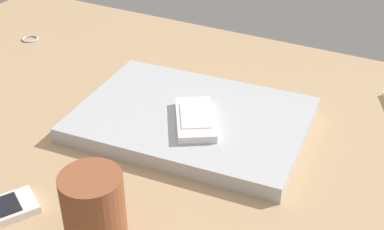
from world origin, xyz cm
name	(u,v)px	position (x,y,z in cm)	size (l,w,h in cm)	color
desk_surface	(153,140)	(0.00, 0.00, 1.50)	(120.00, 80.00, 3.00)	tan
laptop_closed	(192,119)	(-4.59, -4.07, 4.20)	(34.22, 24.08, 2.40)	#B7BABC
cell_phone_on_laptop	(195,119)	(-6.23, -1.86, 6.03)	(10.30, 12.21, 1.33)	silver
key_ring	(30,39)	(39.52, -17.38, 3.18)	(3.26, 3.26, 0.36)	silver
pen_cup	(95,213)	(-6.36, 22.76, 8.05)	(6.89, 6.89, 10.10)	brown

